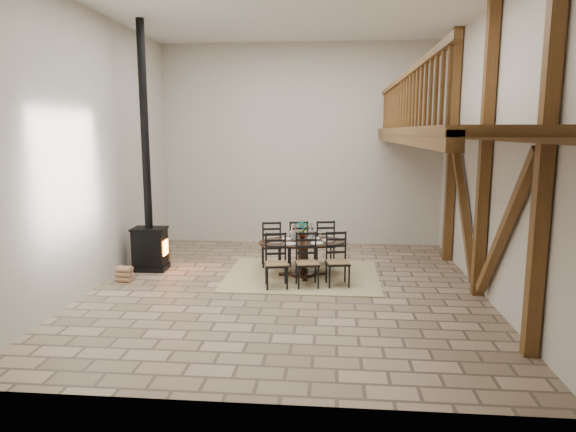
# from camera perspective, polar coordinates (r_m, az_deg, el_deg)

# --- Properties ---
(ground) EXTENTS (8.00, 8.00, 0.00)m
(ground) POSITION_cam_1_polar(r_m,az_deg,el_deg) (9.46, -0.21, -8.12)
(ground) COLOR tan
(ground) RESTS_ON ground
(room_shell) EXTENTS (7.02, 8.02, 5.01)m
(room_shell) POSITION_cam_1_polar(r_m,az_deg,el_deg) (8.99, 7.48, 10.39)
(room_shell) COLOR beige
(room_shell) RESTS_ON ground
(rug) EXTENTS (3.00, 2.50, 0.02)m
(rug) POSITION_cam_1_polar(r_m,az_deg,el_deg) (10.30, 1.58, -6.60)
(rug) COLOR #C5B67E
(rug) RESTS_ON ground
(dining_table) EXTENTS (1.88, 2.16, 1.10)m
(dining_table) POSITION_cam_1_polar(r_m,az_deg,el_deg) (10.20, 1.58, -4.59)
(dining_table) COLOR black
(dining_table) RESTS_ON ground
(wood_stove) EXTENTS (0.71, 0.55, 5.00)m
(wood_stove) POSITION_cam_1_polar(r_m,az_deg,el_deg) (10.88, -15.22, -0.09)
(wood_stove) COLOR black
(wood_stove) RESTS_ON ground
(log_basket) EXTENTS (0.48, 0.48, 0.40)m
(log_basket) POSITION_cam_1_polar(r_m,az_deg,el_deg) (11.54, -14.13, -4.28)
(log_basket) COLOR brown
(log_basket) RESTS_ON ground
(log_stack) EXTENTS (0.32, 0.24, 0.30)m
(log_stack) POSITION_cam_1_polar(r_m,az_deg,el_deg) (10.34, -17.73, -6.18)
(log_stack) COLOR tan
(log_stack) RESTS_ON ground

